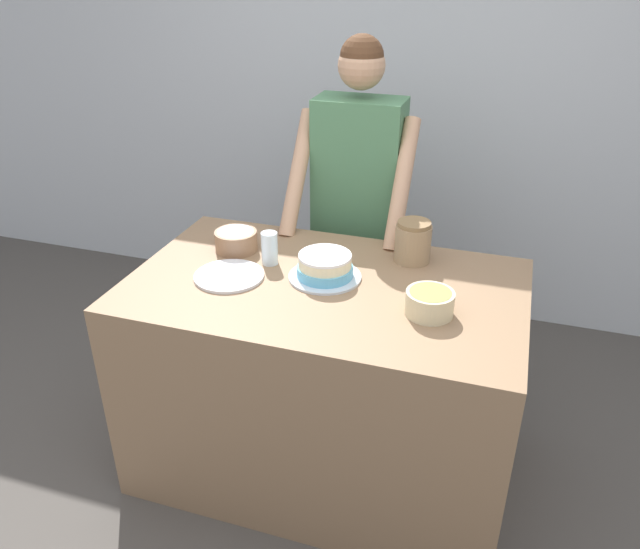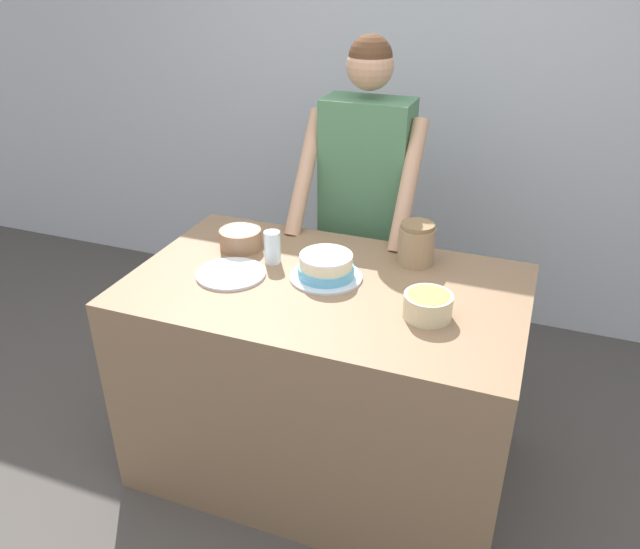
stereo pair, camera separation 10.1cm
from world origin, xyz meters
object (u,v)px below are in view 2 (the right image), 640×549
at_px(cake, 326,267).
at_px(stoneware_jar, 416,244).
at_px(frosting_bowl_olive, 428,305).
at_px(drinking_glass, 272,247).
at_px(frosting_bowl_white, 241,238).
at_px(person_baker, 365,188).
at_px(ceramic_plate, 231,274).

bearing_deg(cake, stoneware_jar, 40.88).
distance_m(frosting_bowl_olive, drinking_glass, 0.71).
distance_m(frosting_bowl_olive, frosting_bowl_white, 0.90).
bearing_deg(person_baker, frosting_bowl_olive, -59.37).
height_order(person_baker, cake, person_baker).
distance_m(frosting_bowl_olive, stoneware_jar, 0.42).
xyz_separation_m(person_baker, ceramic_plate, (-0.31, -0.78, -0.13)).
bearing_deg(drinking_glass, frosting_bowl_olive, -15.93).
xyz_separation_m(frosting_bowl_olive, frosting_bowl_white, (-0.86, 0.27, -0.00)).
height_order(frosting_bowl_white, drinking_glass, drinking_glass).
distance_m(cake, frosting_bowl_olive, 0.45).
bearing_deg(ceramic_plate, frosting_bowl_white, 107.87).
distance_m(drinking_glass, stoneware_jar, 0.58).
height_order(cake, ceramic_plate, cake).
xyz_separation_m(cake, ceramic_plate, (-0.36, -0.11, -0.04)).
height_order(person_baker, drinking_glass, person_baker).
relative_size(cake, stoneware_jar, 1.66).
bearing_deg(drinking_glass, frosting_bowl_white, 158.38).
bearing_deg(drinking_glass, stoneware_jar, 20.55).
height_order(cake, stoneware_jar, stoneware_jar).
height_order(cake, frosting_bowl_white, cake).
bearing_deg(cake, person_baker, 94.27).
distance_m(person_baker, cake, 0.67).
xyz_separation_m(person_baker, frosting_bowl_olive, (0.48, -0.81, -0.09)).
bearing_deg(frosting_bowl_white, person_baker, 54.71).
relative_size(cake, drinking_glass, 2.11).
distance_m(person_baker, frosting_bowl_olive, 0.94).
relative_size(frosting_bowl_white, stoneware_jar, 1.04).
distance_m(cake, stoneware_jar, 0.39).
xyz_separation_m(cake, stoneware_jar, (0.29, 0.26, 0.04)).
bearing_deg(frosting_bowl_olive, cake, 161.51).
relative_size(frosting_bowl_white, drinking_glass, 1.32).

